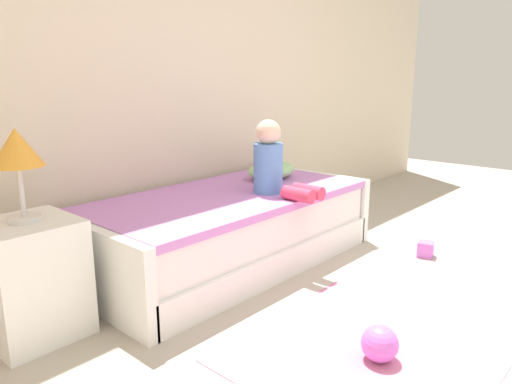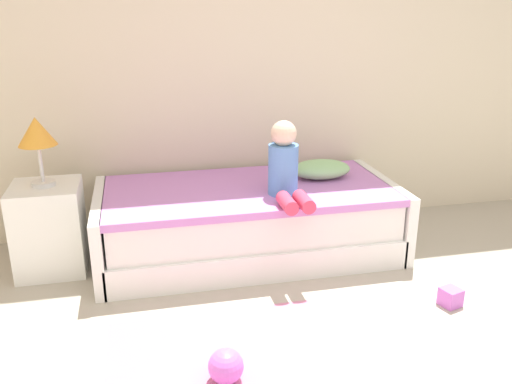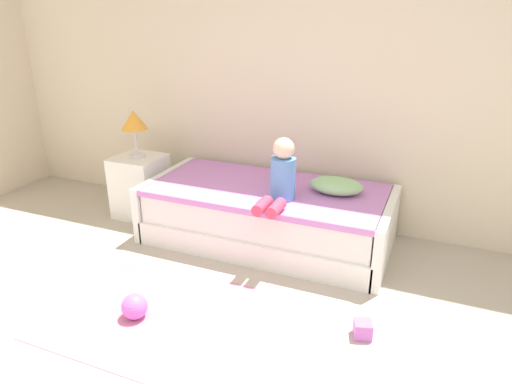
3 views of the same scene
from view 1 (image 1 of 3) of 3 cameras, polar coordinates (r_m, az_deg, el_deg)
wall_rear at (r=3.95m, az=-4.97°, el=15.97°), size 7.20×0.10×2.90m
bed at (r=3.36m, az=-3.18°, el=-4.37°), size 2.11×1.00×0.50m
nightstand at (r=2.67m, az=-25.08°, el=-9.35°), size 0.44×0.44×0.60m
table_lamp at (r=2.51m, az=-26.53°, el=4.24°), size 0.24×0.24×0.45m
child_figure at (r=3.25m, az=2.10°, el=3.34°), size 0.20×0.51×0.50m
pillow at (r=3.76m, az=1.83°, el=2.58°), size 0.44×0.30×0.13m
toy_ball at (r=2.38m, az=14.49°, el=-17.04°), size 0.17×0.17×0.17m
area_rug at (r=2.63m, az=15.26°, el=-16.03°), size 1.60×1.10×0.01m
toy_block at (r=3.73m, az=19.49°, el=-6.41°), size 0.14×0.14×0.11m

